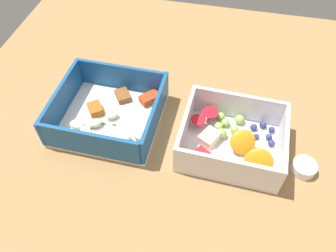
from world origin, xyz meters
The scene contains 4 objects.
table_surface centered at (0.00, 0.00, 1.00)cm, with size 80.00×80.00×2.00cm, color #9E7547.
pasta_container centered at (-10.74, -0.21, 3.83)cm, with size 17.31×16.27×5.84cm.
fruit_bowl centered at (10.00, -1.46, 3.99)cm, with size 16.38×14.20×5.90cm.
paper_cup_liner centered at (21.63, -3.37, 2.80)cm, with size 3.74×3.74×1.60cm, color white.
Camera 1 is at (7.19, -34.76, 46.67)cm, focal length 35.86 mm.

